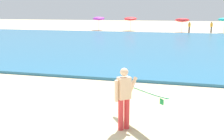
% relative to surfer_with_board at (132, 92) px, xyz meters
% --- Properties ---
extents(ground_plane, '(160.00, 160.00, 0.00)m').
position_rel_surfer_with_board_xyz_m(ground_plane, '(-2.22, -0.21, -1.03)').
color(ground_plane, beige).
extents(sea, '(120.00, 28.00, 0.14)m').
position_rel_surfer_with_board_xyz_m(sea, '(-2.22, 18.97, -0.96)').
color(sea, teal).
rests_on(sea, ground).
extents(surfer_with_board, '(1.95, 2.13, 1.73)m').
position_rel_surfer_with_board_xyz_m(surfer_with_board, '(0.00, 0.00, 0.00)').
color(surfer_with_board, red).
rests_on(surfer_with_board, ground).
extents(beach_umbrella_0, '(1.91, 1.93, 2.20)m').
position_rel_surfer_with_board_xyz_m(beach_umbrella_0, '(-12.56, 36.75, 0.83)').
color(beach_umbrella_0, beige).
rests_on(beach_umbrella_0, ground).
extents(beach_umbrella_1, '(1.99, 2.03, 2.23)m').
position_rel_surfer_with_board_xyz_m(beach_umbrella_1, '(-7.34, 36.81, 0.84)').
color(beach_umbrella_1, beige).
rests_on(beach_umbrella_1, ground).
extents(beach_umbrella_2, '(2.04, 2.08, 2.14)m').
position_rel_surfer_with_board_xyz_m(beach_umbrella_2, '(0.63, 35.20, 0.75)').
color(beach_umbrella_2, beige).
rests_on(beach_umbrella_2, ground).
extents(beachgoer_near_row_left, '(0.32, 0.20, 1.58)m').
position_rel_surfer_with_board_xyz_m(beachgoer_near_row_left, '(1.67, 34.92, -0.19)').
color(beachgoer_near_row_left, '#383842').
rests_on(beachgoer_near_row_left, ground).
extents(beachgoer_near_row_mid, '(0.32, 0.20, 1.58)m').
position_rel_surfer_with_board_xyz_m(beachgoer_near_row_mid, '(4.76, 35.97, -0.19)').
color(beachgoer_near_row_mid, '#383842').
rests_on(beachgoer_near_row_mid, ground).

